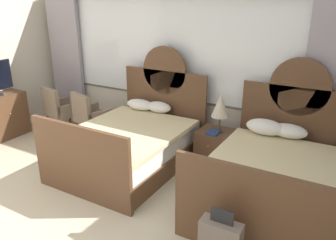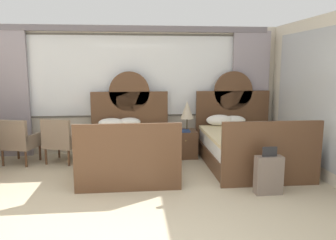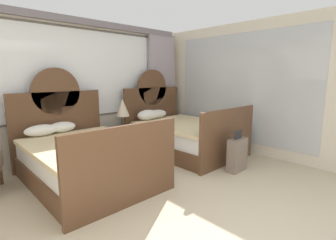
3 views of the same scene
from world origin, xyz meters
TOP-DOWN VIEW (x-y plane):
  - wall_back_window at (0.00, 3.96)m, footprint 6.18×0.22m
  - bed_near_window at (-0.09, 2.73)m, footprint 1.60×2.19m
  - bed_near_mirror at (2.12, 2.73)m, footprint 1.60×2.19m
  - nightstand_between_beds at (1.02, 3.43)m, footprint 0.51×0.53m
  - table_lamp_on_nightstand at (1.08, 3.43)m, footprint 0.27×0.27m
  - book_on_nightstand at (1.03, 3.33)m, footprint 0.18×0.26m
  - armchair_by_window_left at (-1.41, 3.23)m, footprint 0.73×0.73m
  - armchair_by_window_centre at (-2.20, 3.23)m, footprint 0.71×0.71m

SIDE VIEW (x-z plane):
  - nightstand_between_beds at x=1.02m, z-range 0.00..0.55m
  - bed_near_window at x=-0.09m, z-range -0.51..1.25m
  - bed_near_mirror at x=2.12m, z-range -0.50..1.25m
  - armchair_by_window_left at x=-1.41m, z-range 0.02..0.90m
  - armchair_by_window_centre at x=-2.20m, z-range 0.02..0.90m
  - book_on_nightstand at x=1.03m, z-range 0.55..0.58m
  - table_lamp_on_nightstand at x=1.08m, z-range 0.67..1.28m
  - wall_back_window at x=0.00m, z-range 0.08..2.78m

